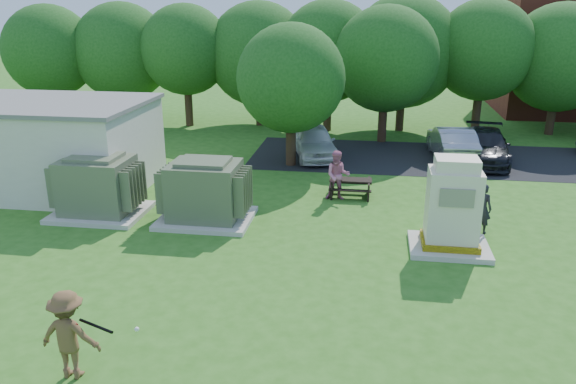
% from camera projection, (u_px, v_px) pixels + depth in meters
% --- Properties ---
extents(ground, '(120.00, 120.00, 0.00)m').
position_uv_depth(ground, '(264.00, 293.00, 13.91)').
color(ground, '#2D6619').
rests_on(ground, ground).
extents(service_building, '(10.00, 5.00, 3.20)m').
position_uv_depth(service_building, '(16.00, 146.00, 21.49)').
color(service_building, beige).
rests_on(service_building, ground).
extents(service_building_roof, '(10.20, 5.20, 0.15)m').
position_uv_depth(service_building_roof, '(9.00, 102.00, 20.95)').
color(service_building_roof, slate).
rests_on(service_building_roof, service_building).
extents(parking_strip, '(20.00, 6.00, 0.01)m').
position_uv_depth(parking_strip, '(471.00, 160.00, 25.56)').
color(parking_strip, '#232326').
rests_on(parking_strip, ground).
extents(transformer_left, '(3.00, 2.40, 2.07)m').
position_uv_depth(transformer_left, '(98.00, 187.00, 18.72)').
color(transformer_left, beige).
rests_on(transformer_left, ground).
extents(transformer_right, '(3.00, 2.40, 2.07)m').
position_uv_depth(transformer_right, '(205.00, 193.00, 18.20)').
color(transformer_right, beige).
rests_on(transformer_right, ground).
extents(generator_cabinet, '(2.27, 1.85, 2.76)m').
position_uv_depth(generator_cabinet, '(452.00, 210.00, 15.98)').
color(generator_cabinet, beige).
rests_on(generator_cabinet, ground).
extents(picnic_table, '(1.54, 1.16, 0.66)m').
position_uv_depth(picnic_table, '(351.00, 185.00, 20.69)').
color(picnic_table, black).
rests_on(picnic_table, ground).
extents(batter, '(1.17, 0.67, 1.80)m').
position_uv_depth(batter, '(69.00, 335.00, 10.57)').
color(batter, brown).
rests_on(batter, ground).
extents(person_by_generator, '(0.70, 0.61, 1.60)m').
position_uv_depth(person_by_generator, '(482.00, 208.00, 17.31)').
color(person_by_generator, black).
rests_on(person_by_generator, ground).
extents(person_at_picnic, '(0.94, 0.76, 1.81)m').
position_uv_depth(person_at_picnic, '(338.00, 175.00, 20.20)').
color(person_at_picnic, '#C5688B').
rests_on(person_at_picnic, ground).
extents(car_white, '(2.74, 4.62, 1.47)m').
position_uv_depth(car_white, '(314.00, 141.00, 25.82)').
color(car_white, silver).
rests_on(car_white, ground).
extents(car_silver_a, '(1.92, 4.66, 1.50)m').
position_uv_depth(car_silver_a, '(452.00, 143.00, 25.54)').
color(car_silver_a, '#9F9EA2').
rests_on(car_silver_a, ground).
extents(car_dark, '(2.54, 5.05, 1.41)m').
position_uv_depth(car_dark, '(485.00, 146.00, 25.11)').
color(car_dark, black).
rests_on(car_dark, ground).
extents(batting_equipment, '(1.28, 0.52, 0.26)m').
position_uv_depth(batting_equipment, '(98.00, 326.00, 10.40)').
color(batting_equipment, black).
rests_on(batting_equipment, ground).
extents(tree_row, '(41.30, 13.30, 7.30)m').
position_uv_depth(tree_row, '(361.00, 55.00, 29.64)').
color(tree_row, '#47301E').
rests_on(tree_row, ground).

